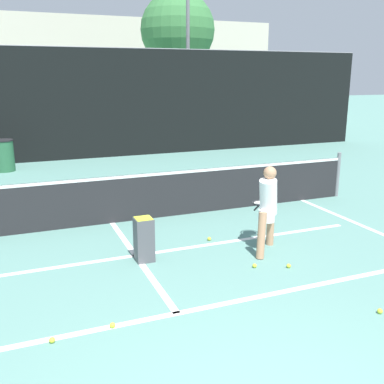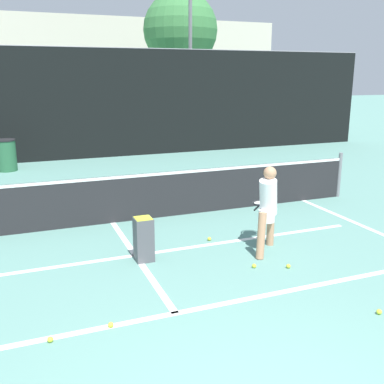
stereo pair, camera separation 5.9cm
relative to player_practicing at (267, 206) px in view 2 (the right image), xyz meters
The scene contains 18 objects.
court_baseline_near 2.65m from the player_practicing, 146.16° to the right, with size 11.00×0.10×0.01m, color white.
court_service_line 2.31m from the player_practicing, 164.96° to the left, with size 8.25×0.10×0.01m, color white.
court_center_mark 2.29m from the player_practicing, 167.23° to the left, with size 0.10×3.78×0.01m, color white.
court_sideline_right 2.57m from the player_practicing, 11.23° to the left, with size 0.10×4.78×0.01m, color white.
net 3.18m from the player_practicing, 131.67° to the left, with size 11.09×0.09×1.07m.
fence_back 10.06m from the player_practicing, 102.16° to the left, with size 24.00×0.06×3.78m.
player_practicing is the anchor object (origin of this frame).
tennis_ball_scattered_1 3.33m from the player_practicing, 153.77° to the right, with size 0.07×0.07×0.07m, color #D1E033.
tennis_ball_scattered_2 1.07m from the player_practicing, 93.84° to the right, with size 0.07×0.07×0.07m, color #D1E033.
tennis_ball_scattered_3 1.27m from the player_practicing, 133.27° to the left, with size 0.07×0.07×0.07m, color #D1E033.
tennis_ball_scattered_4 1.08m from the player_practicing, 133.05° to the right, with size 0.07×0.07×0.07m, color #D1E033.
tennis_ball_scattered_5 2.47m from the player_practicing, 84.43° to the right, with size 0.07×0.07×0.07m, color #D1E033.
tennis_ball_scattered_7 3.97m from the player_practicing, 157.53° to the right, with size 0.07×0.07×0.07m, color #D1E033.
ball_hopper 2.09m from the player_practicing, behind, with size 0.28×0.28×0.71m.
trash_bin 9.45m from the player_practicing, 115.62° to the left, with size 0.61×0.61×0.97m.
floodlight_mast 14.76m from the player_practicing, 74.08° to the left, with size 1.10×0.24×9.61m.
tree_west 20.55m from the player_practicing, 74.04° to the left, with size 4.23×4.23×7.44m.
building_far 28.01m from the player_practicing, 94.33° to the left, with size 36.00×2.40×6.81m, color beige.
Camera 2 is at (-1.63, -2.39, 2.87)m, focal length 42.00 mm.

